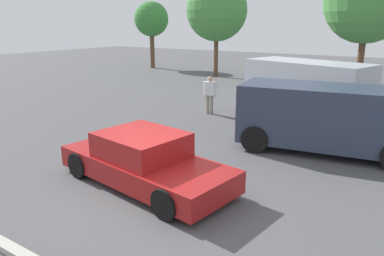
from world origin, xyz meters
TOP-DOWN VIEW (x-y plane):
  - ground_plane at (0.00, 0.00)m, footprint 80.00×80.00m
  - sedan_foreground at (-0.19, 0.17)m, footprint 4.64×2.39m
  - dog at (-2.16, 2.61)m, footprint 0.56×0.45m
  - van_white at (0.90, 9.20)m, footprint 5.36×3.41m
  - suv_dark at (2.74, 4.85)m, footprint 5.13×2.79m
  - pedestrian at (-2.48, 7.07)m, footprint 0.55×0.35m
  - parking_curb at (0.00, -3.15)m, footprint 8.16×0.20m
  - tree_back_left at (-7.91, 17.12)m, footprint 4.21×4.21m
  - tree_back_center at (1.90, 15.12)m, footprint 4.29×4.29m
  - tree_back_right at (-15.02, 18.72)m, footprint 2.83×2.83m

SIDE VIEW (x-z plane):
  - ground_plane at x=0.00m, z-range 0.00..0.00m
  - parking_curb at x=0.00m, z-range 0.00..0.12m
  - dog at x=-2.16m, z-range 0.07..0.54m
  - sedan_foreground at x=-0.19m, z-range -0.05..1.19m
  - pedestrian at x=-2.48m, z-range 0.14..1.72m
  - suv_dark at x=2.74m, z-range 0.10..2.04m
  - van_white at x=0.90m, z-range 0.09..2.28m
  - tree_back_right at x=-15.02m, z-range 1.26..6.71m
  - tree_back_left at x=-7.91m, z-range 1.21..7.87m
  - tree_back_center at x=1.90m, z-range 1.31..8.25m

